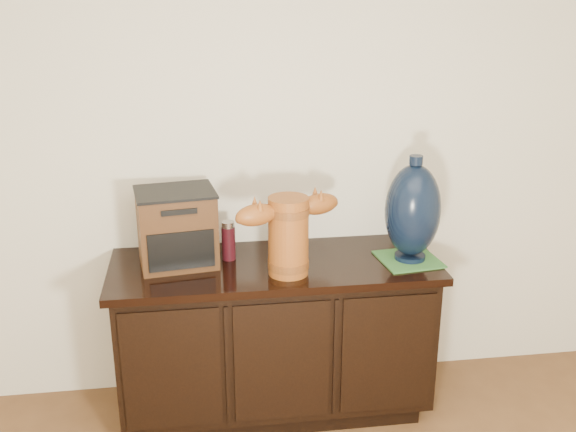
{
  "coord_description": "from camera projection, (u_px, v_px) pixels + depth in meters",
  "views": [
    {
      "loc": [
        -0.32,
        -0.51,
        1.95
      ],
      "look_at": [
        0.05,
        2.18,
        0.99
      ],
      "focal_mm": 42.0,
      "sensor_mm": 36.0,
      "label": 1
    }
  ],
  "objects": [
    {
      "name": "terracotta_vessel",
      "position": [
        288.0,
        231.0,
        2.83
      ],
      "size": [
        0.48,
        0.25,
        0.34
      ],
      "rotation": [
        0.0,
        0.0,
        0.35
      ],
      "color": "#9F531C",
      "rests_on": "sideboard"
    },
    {
      "name": "sideboard",
      "position": [
        275.0,
        336.0,
        3.12
      ],
      "size": [
        1.46,
        0.56,
        0.75
      ],
      "color": "black",
      "rests_on": "ground"
    },
    {
      "name": "tv_radio",
      "position": [
        177.0,
        228.0,
        2.94
      ],
      "size": [
        0.37,
        0.32,
        0.34
      ],
      "rotation": [
        0.0,
        0.0,
        0.14
      ],
      "color": "#432510",
      "rests_on": "sideboard"
    },
    {
      "name": "green_mat",
      "position": [
        409.0,
        259.0,
        3.03
      ],
      "size": [
        0.28,
        0.28,
        0.01
      ],
      "primitive_type": "cube",
      "rotation": [
        0.0,
        0.0,
        0.12
      ],
      "color": "#356D31",
      "rests_on": "sideboard"
    },
    {
      "name": "spray_can",
      "position": [
        229.0,
        241.0,
        3.01
      ],
      "size": [
        0.06,
        0.06,
        0.18
      ],
      "color": "#520E19",
      "rests_on": "sideboard"
    },
    {
      "name": "lamp_base",
      "position": [
        413.0,
        211.0,
        2.95
      ],
      "size": [
        0.27,
        0.27,
        0.48
      ],
      "rotation": [
        0.0,
        0.0,
        0.12
      ],
      "color": "black",
      "rests_on": "green_mat"
    }
  ]
}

